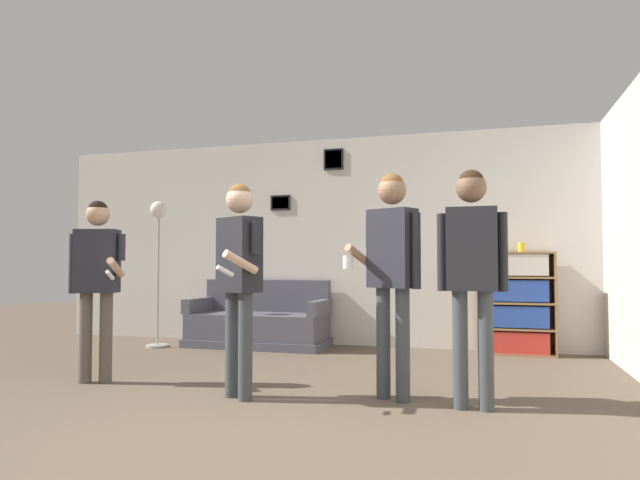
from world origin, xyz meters
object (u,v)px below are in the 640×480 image
Objects in this scene: person_player_foreground_center at (239,265)px; drinking_cup at (521,247)px; person_spectator_near_bookshelf at (472,260)px; person_player_foreground_left at (97,271)px; person_watcher_holding_cup at (392,258)px; couch at (259,324)px; bookshelf at (516,303)px; floor_lamp at (158,240)px.

person_player_foreground_center is 15.76× the size of drinking_cup.
person_player_foreground_left is at bearing 179.67° from person_spectator_near_bookshelf.
couch is at bearing 131.22° from person_watcher_holding_cup.
person_watcher_holding_cup reaches higher than person_spectator_near_bookshelf.
drinking_cup is at bearing 3.60° from couch.
person_spectator_near_bookshelf is (3.23, -0.02, 0.09)m from person_player_foreground_left.
person_player_foreground_left is (-3.65, -2.71, 0.39)m from bookshelf.
person_player_foreground_center is at bearing -70.75° from couch.
person_spectator_near_bookshelf is (3.91, -2.08, -0.28)m from floor_lamp.
person_player_foreground_center is at bearing -7.25° from person_player_foreground_left.
couch is 16.61× the size of drinking_cup.
bookshelf is at bearing 36.60° from person_player_foreground_left.
bookshelf is at bearing 81.27° from person_spectator_near_bookshelf.
bookshelf is 0.71× the size of person_player_foreground_center.
floor_lamp is at bearing 152.00° from person_spectator_near_bookshelf.
person_spectator_near_bookshelf reaches higher than person_player_foreground_left.
person_watcher_holding_cup is at bearing -112.77° from drinking_cup.
person_watcher_holding_cup is 2.83m from drinking_cup.
bookshelf is 0.68× the size of person_spectator_near_bookshelf.
floor_lamp reaches higher than bookshelf.
floor_lamp reaches higher than drinking_cup.
person_player_foreground_center is 0.96× the size of person_watcher_holding_cup.
couch is at bearing 20.51° from floor_lamp.
bookshelf reaches higher than couch.
drinking_cup is (1.09, 2.61, 0.15)m from person_watcher_holding_cup.
drinking_cup is (0.49, 2.73, 0.17)m from person_spectator_near_bookshelf.
couch is at bearing 109.25° from person_player_foreground_center.
drinking_cup is (0.07, 0.00, 0.65)m from bookshelf.
bookshelf is 0.64× the size of floor_lamp.
person_player_foreground_left is 0.96× the size of person_player_foreground_center.
couch is 0.96× the size of floor_lamp.
person_spectator_near_bookshelf is at bearing -0.33° from person_player_foreground_left.
person_watcher_holding_cup is 1.01× the size of person_spectator_near_bookshelf.
person_player_foreground_left is 2.63m from person_watcher_holding_cup.
person_player_foreground_center reaches higher than person_player_foreground_left.
floor_lamp reaches higher than couch.
floor_lamp is 17.31× the size of drinking_cup.
person_player_foreground_left reaches higher than bookshelf.
person_watcher_holding_cup is at bearing 13.96° from person_player_foreground_center.
person_spectator_near_bookshelf is (2.71, -2.53, 0.79)m from couch.
person_player_foreground_left is 15.11× the size of drinking_cup.
person_watcher_holding_cup is (3.31, -1.96, -0.26)m from floor_lamp.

